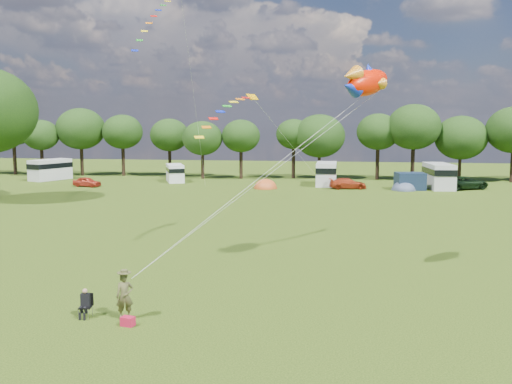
# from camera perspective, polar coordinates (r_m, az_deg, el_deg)

# --- Properties ---
(ground_plane) EXTENTS (180.00, 180.00, 0.00)m
(ground_plane) POSITION_cam_1_polar(r_m,az_deg,el_deg) (25.67, -2.72, -11.12)
(ground_plane) COLOR black
(ground_plane) RESTS_ON ground
(tree_line) EXTENTS (102.98, 10.98, 10.27)m
(tree_line) POSITION_cam_1_polar(r_m,az_deg,el_deg) (78.91, 8.99, 5.82)
(tree_line) COLOR black
(tree_line) RESTS_ON ground
(car_a) EXTENTS (3.80, 2.08, 1.20)m
(car_a) POSITION_cam_1_polar(r_m,az_deg,el_deg) (72.91, -16.55, 0.98)
(car_a) COLOR #BA3320
(car_a) RESTS_ON ground
(car_c) EXTENTS (4.49, 2.50, 1.27)m
(car_c) POSITION_cam_1_polar(r_m,az_deg,el_deg) (68.57, 9.16, 0.84)
(car_c) COLOR #A73315
(car_c) RESTS_ON ground
(car_d) EXTENTS (6.15, 4.67, 1.53)m
(car_d) POSITION_cam_1_polar(r_m,az_deg,el_deg) (71.67, 20.18, 0.87)
(car_d) COLOR black
(car_d) RESTS_ON ground
(campervan_a) EXTENTS (4.39, 6.25, 2.82)m
(campervan_a) POSITION_cam_1_polar(r_m,az_deg,el_deg) (82.71, -19.88, 2.18)
(campervan_a) COLOR silver
(campervan_a) RESTS_ON ground
(campervan_b) EXTENTS (3.66, 5.13, 2.31)m
(campervan_b) POSITION_cam_1_polar(r_m,az_deg,el_deg) (76.28, -8.10, 1.95)
(campervan_b) COLOR white
(campervan_b) RESTS_ON ground
(campervan_c) EXTENTS (2.49, 5.84, 2.86)m
(campervan_c) POSITION_cam_1_polar(r_m,az_deg,el_deg) (71.96, 7.06, 1.90)
(campervan_c) COLOR silver
(campervan_c) RESTS_ON ground
(campervan_d) EXTENTS (3.21, 6.32, 2.98)m
(campervan_d) POSITION_cam_1_polar(r_m,az_deg,el_deg) (71.34, 17.80, 1.62)
(campervan_d) COLOR #BCBCBE
(campervan_d) RESTS_ON ground
(tent_orange) EXTENTS (2.87, 3.14, 2.24)m
(tent_orange) POSITION_cam_1_polar(r_m,az_deg,el_deg) (68.19, 0.96, 0.38)
(tent_orange) COLOR #C15220
(tent_orange) RESTS_ON ground
(tent_greyblue) EXTENTS (2.86, 3.13, 2.13)m
(tent_greyblue) POSITION_cam_1_polar(r_m,az_deg,el_deg) (68.58, 14.55, 0.19)
(tent_greyblue) COLOR #454F64
(tent_greyblue) RESTS_ON ground
(awning_navy) EXTENTS (3.60, 3.11, 2.00)m
(awning_navy) POSITION_cam_1_polar(r_m,az_deg,el_deg) (69.27, 15.14, 1.06)
(awning_navy) COLOR #152339
(awning_navy) RESTS_ON ground
(kite_flyer) EXTENTS (0.83, 0.72, 1.93)m
(kite_flyer) POSITION_cam_1_polar(r_m,az_deg,el_deg) (24.10, -12.99, -10.13)
(kite_flyer) COLOR #4E4D28
(kite_flyer) RESTS_ON ground
(camp_chair) EXTENTS (0.57, 0.57, 1.22)m
(camp_chair) POSITION_cam_1_polar(r_m,az_deg,el_deg) (24.82, -16.67, -10.30)
(camp_chair) COLOR #99999E
(camp_chair) RESTS_ON ground
(kite_bag) EXTENTS (0.58, 0.45, 0.37)m
(kite_bag) POSITION_cam_1_polar(r_m,az_deg,el_deg) (23.58, -12.70, -12.50)
(kite_bag) COLOR #B91536
(kite_bag) RESTS_ON ground
(fish_kite) EXTENTS (3.06, 3.56, 2.00)m
(fish_kite) POSITION_cam_1_polar(r_m,az_deg,el_deg) (29.93, 10.80, 10.74)
(fish_kite) COLOR #F21B00
(fish_kite) RESTS_ON ground
(streamer_kite_a) EXTENTS (3.39, 5.52, 5.78)m
(streamer_kite_a) POSITION_cam_1_polar(r_m,az_deg,el_deg) (53.32, -9.38, 17.37)
(streamer_kite_a) COLOR gold
(streamer_kite_a) RESTS_ON ground
(streamer_kite_c) EXTENTS (3.25, 5.01, 2.83)m
(streamer_kite_c) POSITION_cam_1_polar(r_m,az_deg,el_deg) (36.40, -2.44, 8.41)
(streamer_kite_c) COLOR #E8A000
(streamer_kite_c) RESTS_ON ground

